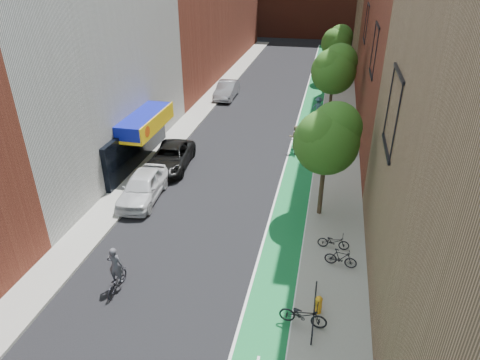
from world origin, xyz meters
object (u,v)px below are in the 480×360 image
Objects in this scene: cyclist_lead at (116,276)px; fire_hydrant at (319,304)px; parked_car_black at (171,157)px; cyclist_lane_far at (318,110)px; parked_car_white at (143,187)px; cyclist_lane_mid at (313,143)px; cyclist_lane_near at (295,141)px; parked_car_silver at (227,90)px.

fire_hydrant is (8.53, 0.32, -0.14)m from cyclist_lead.
parked_car_black reaches higher than fire_hydrant.
cyclist_lead is 24.13m from cyclist_lane_far.
parked_car_white is 0.92× the size of parked_car_black.
parked_car_black is 2.61× the size of cyclist_lane_mid.
parked_car_white is at bearing 146.19° from fire_hydrant.
cyclist_lead reaches higher than cyclist_lane_mid.
cyclist_lane_near reaches higher than fire_hydrant.
cyclist_lane_mid is 0.95× the size of cyclist_lane_far.
cyclist_lane_mid is (9.30, -11.58, -0.05)m from parked_car_silver.
cyclist_lead is (2.02, -27.86, -0.10)m from parked_car_silver.
cyclist_lead is 1.00× the size of cyclist_lane_far.
fire_hydrant is at bearing -69.41° from parked_car_silver.
cyclist_lead reaches higher than parked_car_white.
cyclist_lane_near is (7.97, 8.60, 0.06)m from parked_car_white.
parked_car_black is at bearing 16.13° from cyclist_lane_near.
cyclist_lane_far reaches higher than cyclist_lane_mid.
cyclist_lane_mid is 16.01m from fire_hydrant.
parked_car_silver is 2.35× the size of cyclist_lane_far.
parked_car_white reaches higher than parked_car_silver.
parked_car_black is at bearing -81.60° from cyclist_lead.
parked_car_white reaches higher than fire_hydrant.
parked_car_white is at bearing -90.37° from parked_car_silver.
cyclist_lane_near reaches higher than parked_car_silver.
cyclist_lane_near is 7.14m from cyclist_lane_far.
cyclist_lane_near is at bearing -111.36° from cyclist_lead.
cyclist_lane_mid is (1.33, 0.29, -0.12)m from cyclist_lane_near.
parked_car_silver is at bearing -21.32° from cyclist_lane_far.
fire_hydrant is at bearing -178.77° from cyclist_lead.
cyclist_lane_mid is (9.22, 4.49, 0.03)m from parked_car_black.
cyclist_lane_mid reaches higher than parked_car_silver.
cyclist_lead is at bearing -86.24° from parked_car_silver.
parked_car_silver reaches higher than parked_car_black.
cyclist_lane_near is at bearing 15.28° from cyclist_lane_mid.
cyclist_lane_mid is (7.28, 16.28, 0.04)m from cyclist_lead.
parked_car_white reaches higher than parked_car_black.
cyclist_lane_near reaches higher than parked_car_white.
cyclist_lane_near reaches higher than parked_car_black.
parked_car_white is 2.30× the size of cyclist_lane_far.
cyclist_lane_near is at bearing 99.36° from fire_hydrant.
cyclist_lane_far reaches higher than cyclist_lane_near.
cyclist_lane_mid reaches higher than fire_hydrant.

